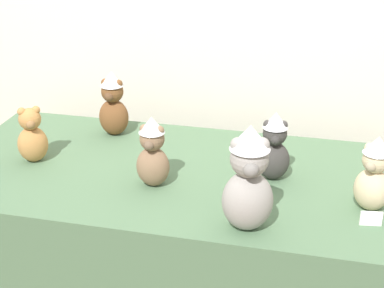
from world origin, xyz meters
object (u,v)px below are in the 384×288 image
at_px(teddy_bear_mocha, 152,153).
at_px(teddy_bear_ash, 248,180).
at_px(display_table, 192,255).
at_px(teddy_bear_sand, 374,175).
at_px(teddy_bear_charcoal, 274,147).
at_px(teddy_bear_caramel, 32,136).
at_px(teddy_bear_chestnut, 113,104).

xyz_separation_m(teddy_bear_mocha, teddy_bear_ash, (0.37, -0.20, 0.04)).
relative_size(display_table, teddy_bear_sand, 7.09).
height_order(teddy_bear_charcoal, teddy_bear_sand, teddy_bear_sand).
distance_m(teddy_bear_charcoal, teddy_bear_ash, 0.36).
xyz_separation_m(teddy_bear_ash, teddy_bear_caramel, (-0.88, 0.28, -0.07)).
bearing_deg(teddy_bear_charcoal, teddy_bear_ash, -104.76).
xyz_separation_m(teddy_bear_charcoal, teddy_bear_sand, (0.34, -0.14, 0.00)).
xyz_separation_m(teddy_bear_sand, teddy_bear_chestnut, (-1.05, 0.39, 0.01)).
bearing_deg(teddy_bear_sand, teddy_bear_caramel, -157.44).
bearing_deg(teddy_bear_ash, teddy_bear_sand, 15.04).
bearing_deg(display_table, teddy_bear_sand, -10.31).
bearing_deg(teddy_bear_mocha, display_table, 46.76).
bearing_deg(teddy_bear_ash, teddy_bear_mocha, 137.59).
bearing_deg(teddy_bear_caramel, teddy_bear_ash, -48.89).
xyz_separation_m(display_table, teddy_bear_chestnut, (-0.41, 0.27, 0.52)).
xyz_separation_m(teddy_bear_charcoal, teddy_bear_chestnut, (-0.71, 0.25, 0.01)).
bearing_deg(teddy_bear_charcoal, teddy_bear_mocha, -167.87).
distance_m(teddy_bear_charcoal, teddy_bear_sand, 0.37).
bearing_deg(teddy_bear_mocha, teddy_bear_ash, -29.12).
bearing_deg(display_table, teddy_bear_charcoal, 4.79).
bearing_deg(teddy_bear_sand, teddy_bear_ash, -125.52).
relative_size(teddy_bear_mocha, teddy_bear_chestnut, 0.94).
bearing_deg(teddy_bear_ash, teddy_bear_chestnut, 124.30).
bearing_deg(teddy_bear_chestnut, teddy_bear_mocha, -52.89).
distance_m(teddy_bear_mocha, teddy_bear_ash, 0.43).
height_order(display_table, teddy_bear_caramel, teddy_bear_caramel).
distance_m(teddy_bear_mocha, teddy_bear_sand, 0.76).
distance_m(teddy_bear_mocha, teddy_bear_chestnut, 0.50).
xyz_separation_m(teddy_bear_ash, teddy_bear_chestnut, (-0.67, 0.60, -0.04)).
relative_size(teddy_bear_sand, teddy_bear_chestnut, 0.94).
distance_m(teddy_bear_mocha, teddy_bear_charcoal, 0.44).
height_order(teddy_bear_mocha, teddy_bear_caramel, teddy_bear_mocha).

